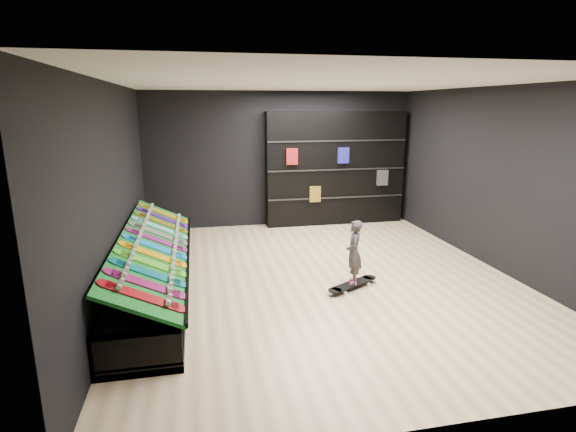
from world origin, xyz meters
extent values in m
cube|color=beige|center=(0.00, 0.00, 0.00)|extent=(6.00, 7.00, 0.01)
cube|color=white|center=(0.00, 0.00, 3.00)|extent=(6.00, 7.00, 0.01)
cube|color=black|center=(0.00, 3.50, 1.50)|extent=(6.00, 0.02, 3.00)
cube|color=black|center=(0.00, -3.50, 1.50)|extent=(6.00, 0.02, 3.00)
cube|color=black|center=(-3.00, 0.00, 1.50)|extent=(0.02, 7.00, 3.00)
cube|color=black|center=(3.00, 0.00, 1.50)|extent=(0.02, 7.00, 3.00)
cube|color=#0D5518|center=(-2.50, 0.00, 0.71)|extent=(0.92, 4.50, 0.46)
cube|color=black|center=(1.26, 3.32, 1.28)|extent=(3.20, 0.37, 2.56)
imported|color=black|center=(0.35, -0.50, 0.38)|extent=(0.22, 0.26, 0.58)
camera|label=1|loc=(-1.88, -6.48, 2.68)|focal=28.00mm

